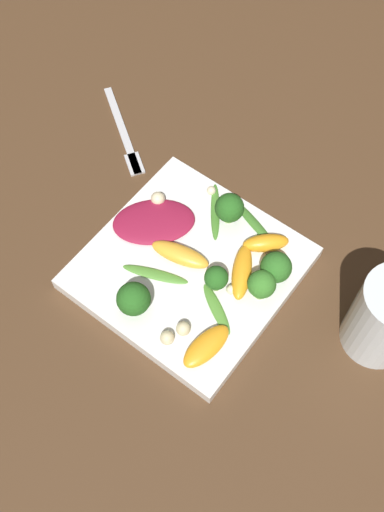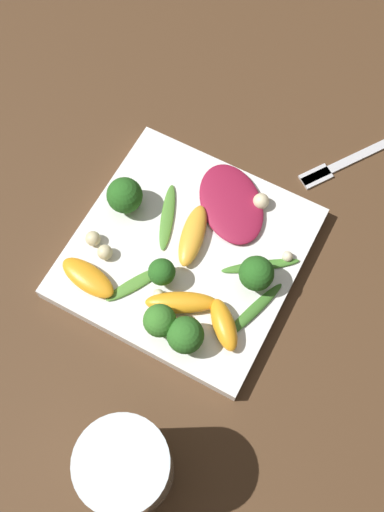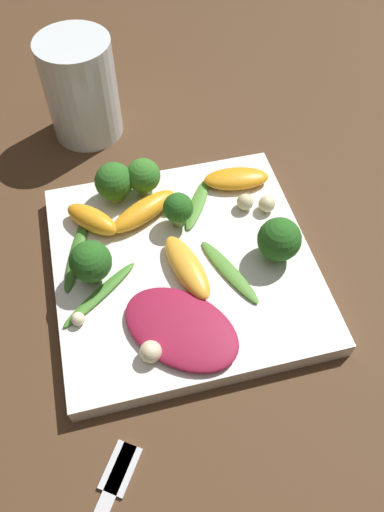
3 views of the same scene
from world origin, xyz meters
name	(u,v)px [view 3 (image 3 of 3)]	position (x,y,z in m)	size (l,w,h in m)	color
ground_plane	(184,272)	(0.00, 0.00, 0.00)	(2.40, 2.40, 0.00)	#4C331E
plate	(184,266)	(0.00, 0.00, 0.01)	(0.24, 0.24, 0.02)	white
drinking_glass	(81,89)	(0.06, -0.23, 0.06)	(0.08, 0.08, 0.12)	white
radicchio_leaf_0	(181,328)	(0.02, 0.07, 0.03)	(0.12, 0.12, 0.01)	maroon
orange_segment_0	(190,266)	(0.00, 0.01, 0.03)	(0.04, 0.08, 0.02)	#FCAD33
orange_segment_1	(144,211)	(0.03, -0.06, 0.03)	(0.08, 0.06, 0.02)	orange
orange_segment_2	(236,179)	(-0.08, -0.08, 0.03)	(0.07, 0.04, 0.02)	orange
orange_segment_3	(92,219)	(0.08, -0.06, 0.03)	(0.06, 0.06, 0.02)	orange
broccoli_floret_0	(178,209)	(-0.01, -0.04, 0.04)	(0.03, 0.03, 0.04)	#7A9E51
broccoli_floret_1	(114,182)	(0.05, -0.09, 0.04)	(0.04, 0.04, 0.04)	#84AD5B
broccoli_floret_2	(90,258)	(0.08, 0.00, 0.05)	(0.04, 0.04, 0.05)	#84AD5B
broccoli_floret_3	(279,240)	(-0.09, 0.02, 0.04)	(0.04, 0.04, 0.05)	#84AD5B
broccoli_floret_4	(144,177)	(0.02, -0.09, 0.04)	(0.03, 0.03, 0.04)	#84AD5B
arugula_sprig_0	(100,294)	(0.08, 0.02, 0.02)	(0.08, 0.06, 0.00)	#47842D
arugula_sprig_1	(77,252)	(0.10, -0.03, 0.02)	(0.04, 0.09, 0.01)	#3D7528
arugula_sprig_2	(229,271)	(-0.04, 0.02, 0.02)	(0.04, 0.08, 0.00)	#518E33
arugula_sprig_3	(197,204)	(-0.03, -0.06, 0.02)	(0.05, 0.07, 0.00)	#518E33
macadamia_nut_0	(267,204)	(-0.10, -0.04, 0.03)	(0.02, 0.02, 0.02)	beige
macadamia_nut_1	(167,207)	(0.00, -0.06, 0.03)	(0.01, 0.01, 0.01)	beige
macadamia_nut_2	(151,352)	(0.05, 0.09, 0.03)	(0.02, 0.02, 0.02)	beige
macadamia_nut_3	(78,319)	(0.10, 0.04, 0.03)	(0.01, 0.01, 0.01)	beige
macadamia_nut_4	(245,202)	(-0.08, -0.05, 0.03)	(0.02, 0.02, 0.02)	beige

